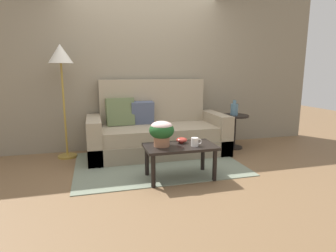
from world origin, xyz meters
The scene contains 11 objects.
ground_plane centered at (0.00, 0.00, 0.00)m, with size 14.00×14.00×0.00m, color brown.
wall_back centered at (0.00, 1.21, 1.31)m, with size 6.40×0.12×2.63m, color gray.
area_rug centered at (0.00, 0.18, 0.01)m, with size 2.28×1.61×0.01m, color gray.
couch centered at (0.10, 0.73, 0.34)m, with size 2.16×0.93×1.17m.
coffee_table centered at (0.14, -0.43, 0.35)m, with size 0.87×0.49×0.42m.
side_table centered at (1.45, 0.66, 0.40)m, with size 0.47×0.47×0.58m.
floor_lamp centered at (-1.27, 0.85, 1.43)m, with size 0.36×0.36×1.69m.
potted_plant centered at (-0.08, -0.40, 0.61)m, with size 0.30×0.30×0.30m.
coffee_mug centered at (0.30, -0.50, 0.47)m, with size 0.14×0.09×0.10m.
snack_bowl centered at (0.19, -0.32, 0.46)m, with size 0.14×0.14×0.07m.
table_vase centered at (1.43, 0.65, 0.68)m, with size 0.13×0.13×0.25m.
Camera 1 is at (-0.85, -3.53, 1.30)m, focal length 29.72 mm.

